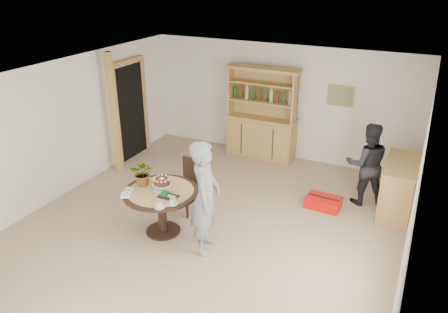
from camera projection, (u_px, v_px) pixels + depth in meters
ground at (205, 230)px, 7.19m from camera, size 7.00×7.00×0.00m
room_shell at (203, 131)px, 6.49m from camera, size 6.04×7.04×2.52m
doorway at (130, 109)px, 9.57m from camera, size 0.13×1.10×2.18m
pine_post at (114, 114)px, 8.76m from camera, size 0.12×0.12×2.50m
hutch at (262, 127)px, 9.70m from camera, size 1.62×0.54×2.04m
sideboard at (399, 187)px, 7.55m from camera, size 0.54×1.26×0.94m
dining_table at (161, 199)px, 6.90m from camera, size 1.20×1.20×0.76m
dining_chair at (189, 182)px, 7.61m from camera, size 0.49×0.49×0.95m
birthday_cake at (162, 182)px, 6.83m from camera, size 0.30×0.30×0.20m
flower_vase at (143, 173)px, 6.94m from camera, size 0.47×0.44×0.42m
gift_tray at (168, 195)px, 6.64m from camera, size 0.30×0.20×0.08m
coffee_cup_a at (173, 202)px, 6.44m from camera, size 0.15×0.15×0.09m
coffee_cup_b at (159, 206)px, 6.35m from camera, size 0.15×0.15×0.08m
napkins at (127, 193)px, 6.74m from camera, size 0.24×0.33×0.03m
teen_boy at (205, 198)px, 6.37m from camera, size 0.61×0.75×1.78m
adult_person at (367, 164)px, 7.73m from camera, size 0.90×0.80×1.53m
red_suitcase at (323, 202)px, 7.82m from camera, size 0.62×0.43×0.21m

